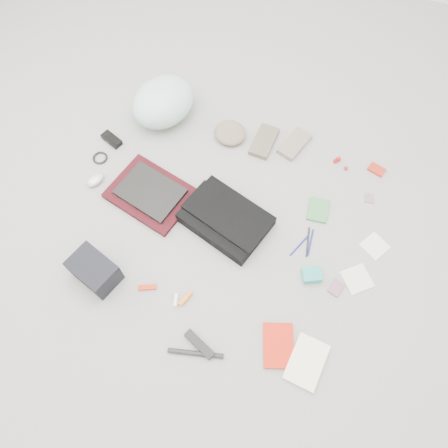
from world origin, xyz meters
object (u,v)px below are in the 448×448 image
(bike_helmet, at_px, (163,102))
(book_red, at_px, (278,345))
(camera_bag, at_px, (95,271))
(accordion_wallet, at_px, (312,275))
(messenger_bag, at_px, (226,219))
(laptop, at_px, (150,192))

(bike_helmet, height_order, book_red, bike_helmet)
(camera_bag, relative_size, accordion_wallet, 2.42)
(messenger_bag, height_order, bike_helmet, bike_helmet)
(camera_bag, distance_m, accordion_wallet, 0.99)
(book_red, bearing_deg, messenger_bag, 112.37)
(accordion_wallet, bearing_deg, laptop, 145.24)
(messenger_bag, relative_size, camera_bag, 1.92)
(bike_helmet, xyz_separation_m, camera_bag, (0.07, -0.97, -0.04))
(messenger_bag, xyz_separation_m, camera_bag, (-0.47, -0.46, 0.03))
(messenger_bag, bearing_deg, book_red, -31.82)
(bike_helmet, distance_m, camera_bag, 0.98)
(bike_helmet, bearing_deg, camera_bag, -63.22)
(bike_helmet, xyz_separation_m, book_red, (0.95, -1.01, -0.10))
(laptop, height_order, accordion_wallet, laptop)
(bike_helmet, distance_m, book_red, 1.38)
(laptop, bearing_deg, camera_bag, -82.82)
(messenger_bag, height_order, accordion_wallet, messenger_bag)
(bike_helmet, relative_size, camera_bag, 1.76)
(laptop, height_order, book_red, laptop)
(accordion_wallet, bearing_deg, camera_bag, 174.19)
(book_red, bearing_deg, bike_helmet, 115.60)
(bike_helmet, height_order, camera_bag, bike_helmet)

